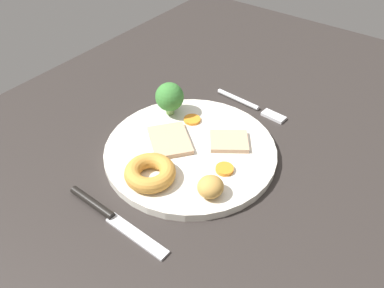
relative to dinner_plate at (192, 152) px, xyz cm
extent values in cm
cube|color=#2B2623|center=(-3.50, -0.34, -2.50)|extent=(120.00, 84.00, 3.60)
cylinder|color=silver|center=(0.00, 0.00, 0.00)|extent=(28.71, 28.71, 1.40)
cube|color=tan|center=(-4.86, 4.17, 1.10)|extent=(7.97, 8.21, 0.80)
cube|color=tan|center=(0.89, -4.01, 1.10)|extent=(10.10, 10.38, 0.80)
torus|color=#C68938|center=(9.32, -0.97, 1.93)|extent=(7.88, 7.88, 2.46)
ellipsoid|color=#BC8C42|center=(6.51, 8.16, 2.21)|extent=(4.24, 4.06, 3.03)
cylinder|color=orange|center=(1.15, 7.18, 1.02)|extent=(2.85, 2.85, 0.63)
cylinder|color=orange|center=(-6.15, -4.54, 0.94)|extent=(3.04, 3.04, 0.49)
cylinder|color=#8CB766|center=(-5.60, -9.18, 1.60)|extent=(1.50, 1.50, 1.81)
sphere|color=#387A33|center=(-5.60, -9.18, 4.33)|extent=(5.19, 5.19, 5.19)
cylinder|color=silver|center=(-18.24, -2.15, -0.25)|extent=(1.60, 9.54, 0.90)
cube|color=silver|center=(-17.63, 6.08, -0.40)|extent=(2.33, 4.64, 0.60)
cylinder|color=black|center=(17.60, -5.13, -0.10)|extent=(1.46, 8.53, 1.20)
cube|color=silver|center=(17.87, 3.86, -0.50)|extent=(2.02, 10.55, 0.40)
camera|label=1|loc=(39.51, 29.34, 43.94)|focal=36.88mm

